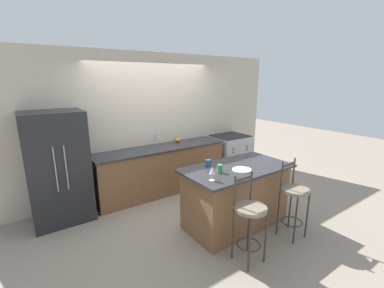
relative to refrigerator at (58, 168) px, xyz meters
The scene contains 14 objects.
ground_plane 2.04m from the refrigerator, 10.33° to the right, with size 18.00×18.00×0.00m, color gray.
wall_back 1.91m from the refrigerator, 11.42° to the left, with size 6.00×0.07×2.70m.
back_counter 1.86m from the refrigerator, ahead, with size 2.65×0.68×0.92m.
sink_faucet 1.84m from the refrigerator, ahead, with size 0.02×0.13×0.22m.
kitchen_island 2.78m from the refrigerator, 37.79° to the right, with size 1.65×0.89×0.94m.
refrigerator is the anchor object (origin of this frame).
oven_range 3.61m from the refrigerator, ahead, with size 0.76×0.70×0.94m.
bar_stool_near 2.95m from the refrigerator, 54.12° to the right, with size 0.39×0.39×1.11m.
bar_stool_far 3.54m from the refrigerator, 42.04° to the right, with size 0.39×0.39×1.11m.
dinner_plate 2.81m from the refrigerator, 40.67° to the right, with size 0.28×0.28×0.02m.
wine_glass 2.43m from the refrigerator, 50.76° to the right, with size 0.07×0.07×0.19m.
coffee_mug 2.32m from the refrigerator, 37.29° to the right, with size 0.12×0.08×0.10m.
tumbler_cup 2.50m from the refrigerator, 43.65° to the right, with size 0.07×0.07×0.12m.
pumpkin_decoration 2.30m from the refrigerator, ahead, with size 0.12×0.12×0.12m.
Camera 1 is at (-2.23, -3.94, 2.20)m, focal length 24.00 mm.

